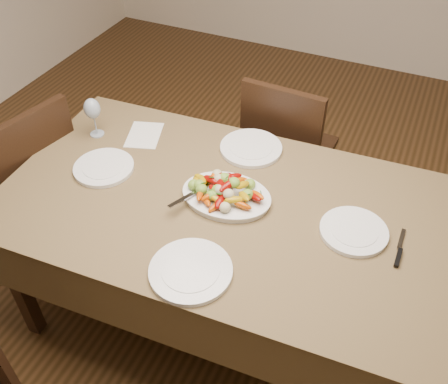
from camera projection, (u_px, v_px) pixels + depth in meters
floor at (228, 334)px, 2.43m from camera, size 6.00×6.00×0.00m
dining_table at (224, 264)px, 2.27m from camera, size 1.89×1.13×0.76m
chair_far at (290, 149)px, 2.75m from camera, size 0.44×0.44×0.95m
chair_left at (26, 181)px, 2.55m from camera, size 0.50×0.50×0.95m
serving_platter at (226, 197)px, 2.03m from camera, size 0.37×0.28×0.02m
roasted_vegetables at (227, 187)px, 1.99m from camera, size 0.30×0.21×0.09m
serving_spoon at (208, 192)px, 1.99m from camera, size 0.28×0.15×0.03m
plate_left at (104, 168)px, 2.17m from camera, size 0.26×0.26×0.02m
plate_right at (354, 231)px, 1.89m from camera, size 0.26×0.26×0.02m
plate_far at (251, 148)px, 2.27m from camera, size 0.28×0.28×0.02m
plate_near at (191, 271)px, 1.75m from camera, size 0.30×0.30×0.02m
wine_glass at (94, 116)px, 2.30m from camera, size 0.08×0.08×0.20m
menu_card at (144, 135)px, 2.36m from camera, size 0.21×0.25×0.00m
table_knife at (399, 250)px, 1.83m from camera, size 0.02×0.20×0.01m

